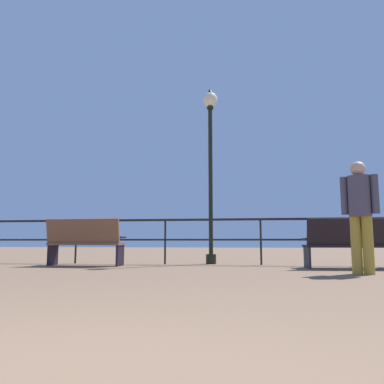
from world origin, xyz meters
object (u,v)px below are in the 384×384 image
bench_near_left (85,240)px  lamppost_center (210,148)px  bench_near_right (353,241)px  person_by_bench (360,209)px

bench_near_left → lamppost_center: 3.55m
bench_near_left → bench_near_right: 5.43m
person_by_bench → lamppost_center: bearing=138.1°
bench_near_left → lamppost_center: bearing=22.6°
bench_near_left → lamppost_center: size_ratio=0.39×
bench_near_right → person_by_bench: person_by_bench is taller
bench_near_left → bench_near_right: size_ratio=0.88×
bench_near_right → lamppost_center: size_ratio=0.44×
bench_near_right → person_by_bench: (-0.20, -1.28, 0.53)m
bench_near_right → lamppost_center: 3.76m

